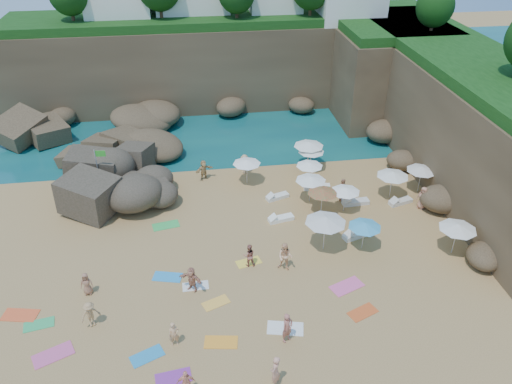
{
  "coord_description": "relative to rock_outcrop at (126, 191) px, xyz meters",
  "views": [
    {
      "loc": [
        -1.95,
        -25.08,
        19.82
      ],
      "look_at": [
        2.0,
        3.0,
        2.0
      ],
      "focal_mm": 35.0,
      "sensor_mm": 36.0,
      "label": 1
    }
  ],
  "objects": [
    {
      "name": "cliff_right",
      "position": [
        26.21,
        0.35,
        4.0
      ],
      "size": [
        8.0,
        30.0,
        8.0
      ],
      "primitive_type": "cube",
      "color": "brown",
      "rests_on": "ground"
    },
    {
      "name": "lounger_4",
      "position": [
        16.52,
        -4.08,
        0.15
      ],
      "size": [
        1.96,
        0.74,
        0.3
      ],
      "primitive_type": "cube",
      "rotation": [
        0.0,
        0.0,
        0.05
      ],
      "color": "silver",
      "rests_on": "ground"
    },
    {
      "name": "flag_pole",
      "position": [
        -1.44,
        -0.73,
        2.52
      ],
      "size": [
        0.77,
        0.11,
        3.95
      ],
      "color": "silver",
      "rests_on": "ground"
    },
    {
      "name": "towel_8",
      "position": [
        3.2,
        -10.09,
        0.01
      ],
      "size": [
        1.84,
        1.24,
        0.03
      ],
      "primitive_type": "cube",
      "rotation": [
        0.0,
        0.0,
        -0.25
      ],
      "color": "#2890D6",
      "rests_on": "ground"
    },
    {
      "name": "towel_1",
      "position": [
        -2.32,
        -15.03,
        0.02
      ],
      "size": [
        2.14,
        1.66,
        0.03
      ],
      "primitive_type": "cube",
      "rotation": [
        0.0,
        0.0,
        0.43
      ],
      "color": "#D5528B",
      "rests_on": "ground"
    },
    {
      "name": "towel_12",
      "position": [
        8.09,
        -9.43,
        0.01
      ],
      "size": [
        1.64,
        1.09,
        0.03
      ],
      "primitive_type": "cube",
      "rotation": [
        0.0,
        0.0,
        0.24
      ],
      "color": "yellow",
      "rests_on": "ground"
    },
    {
      "name": "parasol_11",
      "position": [
        20.8,
        -10.25,
        1.99
      ],
      "size": [
        2.3,
        2.3,
        2.17
      ],
      "color": "silver",
      "rests_on": "ground"
    },
    {
      "name": "parasol_0",
      "position": [
        9.15,
        -0.08,
        1.85
      ],
      "size": [
        2.13,
        2.13,
        2.01
      ],
      "color": "silver",
      "rests_on": "ground"
    },
    {
      "name": "lounger_0",
      "position": [
        14.27,
        -1.67,
        0.15
      ],
      "size": [
        2.06,
        0.93,
        0.31
      ],
      "primitive_type": "cube",
      "rotation": [
        0.0,
        0.0,
        -0.14
      ],
      "color": "white",
      "rests_on": "ground"
    },
    {
      "name": "towel_6",
      "position": [
        3.53,
        -17.2,
        0.01
      ],
      "size": [
        1.77,
        1.05,
        0.03
      ],
      "primitive_type": "cube",
      "rotation": [
        0.0,
        0.0,
        0.13
      ],
      "color": "purple",
      "rests_on": "ground"
    },
    {
      "name": "parasol_5",
      "position": [
        13.79,
        -0.94,
        1.76
      ],
      "size": [
        2.02,
        2.02,
        1.91
      ],
      "color": "silver",
      "rests_on": "ground"
    },
    {
      "name": "person_stand_0",
      "position": [
        3.63,
        -15.19,
        0.72
      ],
      "size": [
        0.58,
        0.43,
        1.44
      ],
      "primitive_type": "imported",
      "rotation": [
        0.0,
        0.0,
        0.18
      ],
      "color": "tan",
      "rests_on": "ground"
    },
    {
      "name": "person_lie_4",
      "position": [
        9.23,
        -15.72,
        0.21
      ],
      "size": [
        1.49,
        1.81,
        0.42
      ],
      "primitive_type": "imported",
      "rotation": [
        0.0,
        0.0,
        0.58
      ],
      "color": "#AE6557",
      "rests_on": "ground"
    },
    {
      "name": "person_stand_2",
      "position": [
        9.16,
        1.42,
        0.82
      ],
      "size": [
        1.02,
        1.08,
        1.63
      ],
      "primitive_type": "imported",
      "rotation": [
        0.0,
        0.0,
        2.28
      ],
      "color": "tan",
      "rests_on": "ground"
    },
    {
      "name": "person_lie_3",
      "position": [
        4.62,
        -11.37,
        0.21
      ],
      "size": [
        2.07,
        2.1,
        0.42
      ],
      "primitive_type": "imported",
      "rotation": [
        0.0,
        0.0,
        -0.6
      ],
      "color": "tan",
      "rests_on": "ground"
    },
    {
      "name": "person_stand_6",
      "position": [
        8.2,
        -18.17,
        0.88
      ],
      "size": [
        0.68,
        0.77,
        1.77
      ],
      "primitive_type": "imported",
      "rotation": [
        0.0,
        0.0,
        4.23
      ],
      "color": "tan",
      "rests_on": "ground"
    },
    {
      "name": "cliff_back",
      "position": [
        9.21,
        17.35,
        4.0
      ],
      "size": [
        44.0,
        8.0,
        8.0
      ],
      "primitive_type": "cube",
      "color": "brown",
      "rests_on": "ground"
    },
    {
      "name": "seawater",
      "position": [
        7.21,
        22.35,
        0.0
      ],
      "size": [
        120.0,
        120.0,
        0.0
      ],
      "primitive_type": "plane",
      "color": "#0C4751",
      "rests_on": "ground"
    },
    {
      "name": "towel_0",
      "position": [
        2.26,
        -15.75,
        0.01
      ],
      "size": [
        1.8,
        1.39,
        0.03
      ],
      "primitive_type": "cube",
      "rotation": [
        0.0,
        0.0,
        0.42
      ],
      "color": "#2488C2",
      "rests_on": "ground"
    },
    {
      "name": "parasol_7",
      "position": [
        15.41,
        -4.82,
        1.76
      ],
      "size": [
        2.02,
        2.02,
        1.91
      ],
      "color": "silver",
      "rests_on": "ground"
    },
    {
      "name": "towel_3",
      "position": [
        -3.46,
        -12.89,
        0.01
      ],
      "size": [
        1.65,
        1.04,
        0.03
      ],
      "primitive_type": "cube",
      "rotation": [
        0.0,
        0.0,
        0.18
      ],
      "color": "#31AB5F",
      "rests_on": "ground"
    },
    {
      "name": "person_lie_2",
      "position": [
        -1.19,
        -10.85,
        0.19
      ],
      "size": [
        0.69,
        1.41,
        0.37
      ],
      "primitive_type": "imported",
      "rotation": [
        0.0,
        0.0,
        0.01
      ],
      "color": "#9C684E",
      "rests_on": "ground"
    },
    {
      "name": "towel_4",
      "position": [
        5.86,
        -12.6,
        0.01
      ],
      "size": [
        1.65,
        1.25,
        0.03
      ],
      "primitive_type": "cube",
      "rotation": [
        0.0,
        0.0,
        0.39
      ],
      "color": "#FDB642",
      "rests_on": "ground"
    },
    {
      "name": "ground",
      "position": [
        7.21,
        -7.65,
        0.0
      ],
      "size": [
        120.0,
        120.0,
        0.0
      ],
      "primitive_type": "plane",
      "color": "tan",
      "rests_on": "ground"
    },
    {
      "name": "towel_10",
      "position": [
        13.67,
        -14.41,
        0.01
      ],
      "size": [
        1.81,
        1.37,
        0.03
      ],
      "primitive_type": "cube",
      "rotation": [
        0.0,
        0.0,
        0.39
      ],
      "color": "#D95522",
      "rests_on": "ground"
    },
    {
      "name": "cliff_corner",
      "position": [
        24.21,
        12.35,
        4.0
      ],
      "size": [
        10.0,
        12.0,
        8.0
      ],
      "primitive_type": "cube",
      "color": "brown",
      "rests_on": "ground"
    },
    {
      "name": "rock_promontory",
      "position": [
        -3.79,
        8.35,
        0.0
      ],
      "size": [
        12.0,
        7.0,
        2.0
      ],
      "primitive_type": null,
      "color": "brown",
      "rests_on": "ground"
    },
    {
      "name": "parasol_1",
      "position": [
        13.32,
        -3.27,
        1.9
      ],
      "size": [
        2.19,
        2.19,
        2.07
      ],
      "color": "silver",
      "rests_on": "ground"
    },
    {
      "name": "parasol_6",
      "position": [
        13.76,
        -4.89,
        1.83
      ],
      "size": [
        2.11,
        2.11,
        1.99
      ],
      "color": "silver",
      "rests_on": "ground"
    },
    {
      "name": "lounger_5",
      "position": [
        15.36,
        -7.86,
        0.14
      ],
      "size": [
        1.92,
        1.15,
        0.28
      ],
      "primitive_type": "cube",
      "rotation": [
        0.0,
        0.0,
        0.32
      ],
      "color": "silver",
      "rests_on": "ground"
    },
    {
      "name": "towel_7",
      "position": [
        -4.61,
        -12.05,
        0.02
      ],
      "size": [
        2.02,
        1.3,
        0.03
      ],
      "primitive_type": "cube",
      "rotation": [
        0.0,
        0.0,
        -0.21
      ],
      "color": "#F0572A",
      "rests_on": "ground"
    },
    {
      "name": "person_stand_4",
      "position": [
        20.96,
        -5.22,
        0.85
      ],
      "size": [
        0.86,
        0.94,
        1.7
      ],
      "primitive_type": "imported",
      "rotation": [
        0.0,
        0.0,
        -0.93
      ],
      "color": "tan",
      "rests_on": "ground"
    },
    {
      "name": "towel_5",
      "position": [
        4.8,
        -11.09,
        0.01
      ],
      "size": [
        1.51,
        0.79,
        0.03
      ],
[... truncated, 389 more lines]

